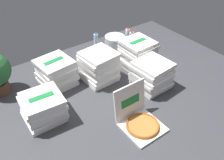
{
  "coord_description": "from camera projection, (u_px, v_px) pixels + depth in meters",
  "views": [
    {
      "loc": [
        -1.24,
        -1.55,
        1.7
      ],
      "look_at": [
        -0.04,
        0.1,
        0.14
      ],
      "focal_mm": 38.58,
      "sensor_mm": 36.0,
      "label": 1
    }
  ],
  "objects": [
    {
      "name": "water_bottle_3",
      "position": [
        96.0,
        41.0,
        3.32
      ],
      "size": [
        0.06,
        0.06,
        0.23
      ],
      "color": "silver",
      "rests_on": "ground_plane"
    },
    {
      "name": "open_pizza_box",
      "position": [
        139.0,
        119.0,
        2.21
      ],
      "size": [
        0.35,
        0.4,
        0.37
      ],
      "color": "white",
      "rests_on": "ground_plane"
    },
    {
      "name": "water_bottle_1",
      "position": [
        127.0,
        36.0,
        3.44
      ],
      "size": [
        0.06,
        0.06,
        0.23
      ],
      "color": "white",
      "rests_on": "ground_plane"
    },
    {
      "name": "ice_bucket",
      "position": [
        115.0,
        42.0,
        3.37
      ],
      "size": [
        0.28,
        0.28,
        0.16
      ],
      "primitive_type": "cylinder",
      "color": "#B7BABF",
      "rests_on": "ground_plane"
    },
    {
      "name": "ground_plane",
      "position": [
        120.0,
        94.0,
        2.61
      ],
      "size": [
        3.2,
        2.4,
        0.02
      ],
      "primitive_type": "cube",
      "color": "#38383D"
    },
    {
      "name": "pizza_stack_center_far",
      "position": [
        138.0,
        54.0,
        2.92
      ],
      "size": [
        0.38,
        0.37,
        0.35
      ],
      "color": "white",
      "rests_on": "ground_plane"
    },
    {
      "name": "pizza_stack_right_mid",
      "position": [
        43.0,
        108.0,
        2.24
      ],
      "size": [
        0.39,
        0.39,
        0.27
      ],
      "color": "white",
      "rests_on": "ground_plane"
    },
    {
      "name": "pizza_stack_left_mid",
      "position": [
        99.0,
        66.0,
        2.71
      ],
      "size": [
        0.4,
        0.4,
        0.35
      ],
      "color": "white",
      "rests_on": "ground_plane"
    },
    {
      "name": "pizza_stack_right_far",
      "position": [
        152.0,
        75.0,
        2.61
      ],
      "size": [
        0.39,
        0.39,
        0.31
      ],
      "color": "white",
      "rests_on": "ground_plane"
    },
    {
      "name": "pizza_stack_center_near",
      "position": [
        56.0,
        73.0,
        2.65
      ],
      "size": [
        0.4,
        0.39,
        0.31
      ],
      "color": "white",
      "rests_on": "ground_plane"
    },
    {
      "name": "water_bottle_0",
      "position": [
        128.0,
        46.0,
        3.2
      ],
      "size": [
        0.06,
        0.06,
        0.23
      ],
      "color": "silver",
      "rests_on": "ground_plane"
    },
    {
      "name": "water_bottle_2",
      "position": [
        131.0,
        39.0,
        3.36
      ],
      "size": [
        0.06,
        0.06,
        0.23
      ],
      "color": "silver",
      "rests_on": "ground_plane"
    }
  ]
}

